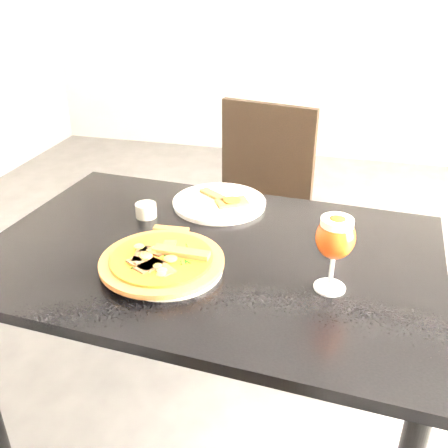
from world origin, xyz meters
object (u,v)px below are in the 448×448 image
(chair_far, at_px, (254,210))
(beer_glass, at_px, (335,238))
(pizza, at_px, (162,260))
(dining_table, at_px, (210,278))

(chair_far, height_order, beer_glass, beer_glass)
(chair_far, distance_m, beer_glass, 0.99)
(chair_far, relative_size, pizza, 2.99)
(chair_far, xyz_separation_m, pizza, (-0.07, -0.87, 0.26))
(dining_table, height_order, pizza, pizza)
(dining_table, bearing_deg, chair_far, 95.59)
(pizza, relative_size, beer_glass, 1.65)
(dining_table, distance_m, chair_far, 0.76)
(dining_table, bearing_deg, pizza, -122.78)
(pizza, bearing_deg, chair_far, 85.59)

